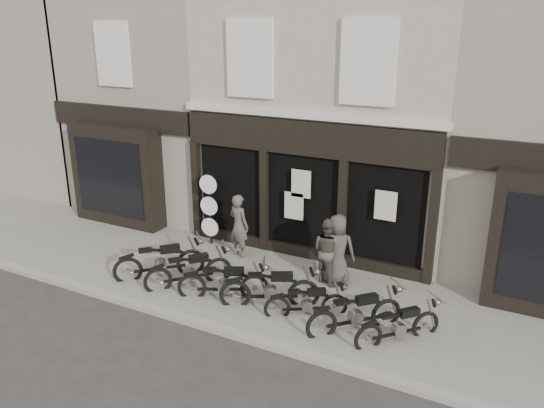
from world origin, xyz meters
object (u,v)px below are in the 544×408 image
at_px(motorcycle_0, 161,264).
at_px(motorcycle_6, 399,329).
at_px(motorcycle_2, 224,285).
at_px(motorcycle_3, 271,292).
at_px(motorcycle_4, 307,305).
at_px(man_left, 239,226).
at_px(man_centre, 328,250).
at_px(man_right, 337,249).
at_px(motorcycle_5, 356,316).
at_px(advert_sign_post, 210,212).
at_px(motorcycle_1, 190,273).

xyz_separation_m(motorcycle_0, motorcycle_6, (6.17, -0.10, -0.06)).
xyz_separation_m(motorcycle_2, motorcycle_3, (1.15, 0.17, 0.02)).
xyz_separation_m(motorcycle_2, motorcycle_4, (2.07, 0.14, -0.06)).
bearing_deg(man_left, motorcycle_4, 160.85).
distance_m(motorcycle_2, motorcycle_3, 1.16).
relative_size(motorcycle_0, man_centre, 1.10).
xyz_separation_m(man_left, man_right, (2.97, -0.26, -0.00)).
bearing_deg(motorcycle_2, man_right, 16.29).
height_order(motorcycle_3, motorcycle_5, motorcycle_3).
xyz_separation_m(motorcycle_4, man_left, (-2.97, 2.05, 0.65)).
xyz_separation_m(motorcycle_0, advert_sign_post, (-0.05, 2.34, 0.67)).
relative_size(man_left, man_right, 1.00).
xyz_separation_m(motorcycle_6, man_left, (-5.03, 2.10, 0.63)).
relative_size(motorcycle_2, motorcycle_5, 1.14).
bearing_deg(man_left, motorcycle_1, 99.80).
bearing_deg(motorcycle_1, motorcycle_6, -50.49).
bearing_deg(man_centre, motorcycle_6, 163.18).
relative_size(motorcycle_2, advert_sign_post, 0.88).
bearing_deg(motorcycle_3, motorcycle_4, -30.95).
bearing_deg(advert_sign_post, motorcycle_5, -29.27).
distance_m(motorcycle_2, man_left, 2.44).
bearing_deg(man_centre, man_left, 13.99).
distance_m(motorcycle_2, motorcycle_5, 3.22).
relative_size(man_centre, man_right, 0.95).
relative_size(motorcycle_1, man_centre, 1.10).
bearing_deg(advert_sign_post, motorcycle_3, -40.46).
bearing_deg(motorcycle_1, motorcycle_4, -49.84).
bearing_deg(motorcycle_6, motorcycle_3, 129.90).
distance_m(motorcycle_5, man_right, 2.27).
bearing_deg(motorcycle_6, motorcycle_0, 130.69).
bearing_deg(advert_sign_post, motorcycle_0, -93.23).
height_order(motorcycle_3, man_left, man_left).
bearing_deg(motorcycle_1, man_centre, -19.86).
distance_m(motorcycle_0, advert_sign_post, 2.44).
relative_size(motorcycle_6, man_right, 0.92).
bearing_deg(motorcycle_4, motorcycle_3, 145.47).
bearing_deg(advert_sign_post, man_centre, -14.16).
bearing_deg(man_centre, man_right, -137.70).
bearing_deg(man_right, motorcycle_3, 51.95).
distance_m(motorcycle_0, man_left, 2.37).
height_order(motorcycle_3, advert_sign_post, advert_sign_post).
relative_size(motorcycle_0, motorcycle_2, 0.92).
relative_size(motorcycle_5, man_centre, 1.05).
bearing_deg(motorcycle_5, motorcycle_2, 134.97).
xyz_separation_m(man_left, advert_sign_post, (-1.19, 0.34, 0.11)).
height_order(motorcycle_1, man_centre, man_centre).
distance_m(motorcycle_1, motorcycle_5, 4.32).
bearing_deg(motorcycle_5, man_centre, 81.14).
xyz_separation_m(motorcycle_6, advert_sign_post, (-6.22, 2.44, 0.74)).
xyz_separation_m(motorcycle_2, motorcycle_5, (3.22, 0.07, 0.01)).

